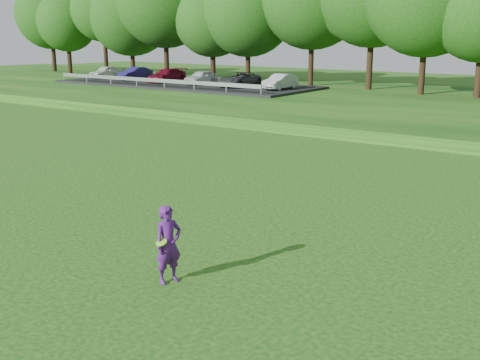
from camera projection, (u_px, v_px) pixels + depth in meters
The scene contains 5 objects.
ground at pixel (34, 269), 13.58m from camera, with size 140.00×140.00×0.00m, color #0C3F0D.
berm at pixel (465, 107), 40.35m from camera, with size 130.00×30.00×0.60m, color #0C3F0D.
walking_path at pixel (383, 141), 29.36m from camera, with size 130.00×1.60×0.04m, color gray.
parking_lot at pixel (184, 80), 52.66m from camera, with size 24.00×9.00×1.38m.
woman at pixel (168, 244), 12.69m from camera, with size 0.57×0.71×1.69m.
Camera 1 is at (11.18, -7.62, 5.22)m, focal length 45.00 mm.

